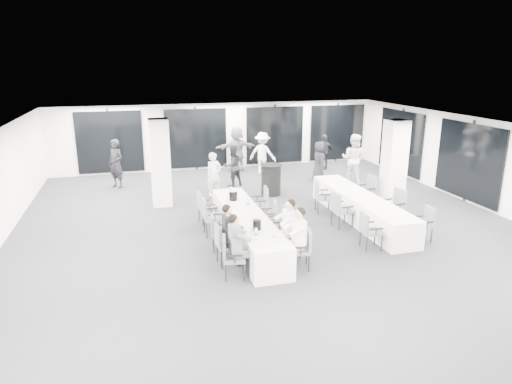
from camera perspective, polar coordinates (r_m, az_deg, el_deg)
room at (r=13.51m, az=4.53°, el=2.64°), size 14.04×16.04×2.84m
column_left at (r=14.81m, az=-11.86°, el=3.58°), size 0.60×0.60×2.80m
column_right at (r=14.84m, az=16.84°, el=3.26°), size 0.60×0.60×2.80m
banquet_table_main at (r=11.80m, az=-1.19°, el=-4.47°), size 0.90×5.00×0.75m
banquet_table_side at (r=13.70m, az=12.89°, el=-1.93°), size 0.90×5.00×0.75m
cocktail_table at (r=15.87m, az=1.89°, el=1.57°), size 0.78×0.78×1.08m
chair_main_left_near at (r=9.84m, az=-3.20°, el=-7.81°), size 0.55×0.58×0.93m
chair_main_left_second at (r=10.45m, az=-4.02°, el=-6.24°), size 0.52×0.57×0.97m
chair_main_left_mid at (r=11.25m, az=-4.83°, el=-4.84°), size 0.50×0.54×0.89m
chair_main_left_fourth at (r=12.21m, az=-5.81°, el=-2.82°), size 0.51×0.58×1.01m
chair_main_left_far at (r=13.16m, az=-6.48°, el=-1.69°), size 0.52×0.56×0.91m
chair_main_right_near at (r=10.30m, az=5.90°, el=-6.80°), size 0.55×0.58×0.92m
chair_main_right_second at (r=10.90m, az=4.59°, el=-5.59°), size 0.53×0.55×0.87m
chair_main_right_mid at (r=11.72m, az=3.09°, el=-3.76°), size 0.54×0.58×0.95m
chair_main_right_fourth at (r=12.50m, az=1.83°, el=-2.72°), size 0.49×0.53×0.86m
chair_main_right_far at (r=13.36m, az=0.67°, el=-1.16°), size 0.54×0.59×0.98m
chair_side_left_near at (r=11.60m, az=13.90°, el=-4.47°), size 0.51×0.56×0.94m
chair_side_left_mid at (r=12.95m, az=10.44°, el=-1.92°), size 0.55×0.60×1.00m
chair_side_left_far at (r=14.11m, az=8.14°, el=-0.34°), size 0.59×0.63×0.99m
chair_side_right_near at (r=12.56m, az=20.33°, el=-3.51°), size 0.49×0.54×0.91m
chair_side_right_mid at (r=13.63m, az=17.07°, el=-1.46°), size 0.59×0.63×1.01m
chair_side_right_far at (r=14.97m, az=13.80°, el=0.35°), size 0.56×0.61×1.01m
seated_guest_a at (r=9.75m, az=-2.27°, el=-6.24°), size 0.50×0.38×1.44m
seated_guest_b at (r=10.39m, az=-3.15°, el=-4.81°), size 0.50×0.38×1.44m
seated_guest_c at (r=10.15m, az=5.06°, el=-5.36°), size 0.50×0.38×1.44m
seated_guest_d at (r=10.73m, az=3.86°, el=-4.14°), size 0.50×0.38×1.44m
standing_guest_a at (r=15.78m, az=-5.28°, el=2.58°), size 0.74×0.65×1.71m
standing_guest_b at (r=16.95m, az=-2.96°, el=3.61°), size 0.96×0.76×1.73m
standing_guest_c at (r=18.77m, az=0.82°, el=5.20°), size 1.40×1.26×1.95m
standing_guest_d at (r=19.79m, az=8.55°, el=5.23°), size 1.13×0.84×1.71m
standing_guest_e at (r=18.00m, az=7.88°, el=4.19°), size 0.55×0.85×1.71m
standing_guest_f at (r=19.23m, az=-2.42°, el=5.74°), size 2.05×0.97×2.15m
standing_guest_g at (r=17.45m, az=-17.13°, el=3.78°), size 0.94×0.95×2.03m
standing_guest_h at (r=17.65m, az=12.11°, el=4.46°), size 1.17×1.18×2.14m
ice_bucket_near at (r=10.57m, az=0.12°, el=-4.14°), size 0.20×0.20×0.22m
ice_bucket_far at (r=12.78m, az=-2.87°, el=-0.44°), size 0.24×0.24×0.27m
water_bottle_a at (r=10.08m, az=0.02°, el=-5.17°), size 0.07×0.07×0.22m
water_bottle_b at (r=12.14m, az=-1.06°, el=-1.39°), size 0.08×0.08×0.24m
water_bottle_c at (r=13.27m, az=-3.15°, el=0.11°), size 0.08×0.08×0.24m
plate_a at (r=10.46m, az=-0.29°, el=-4.95°), size 0.20×0.20×0.03m
plate_b at (r=10.15m, az=2.32°, el=-5.62°), size 0.22×0.22×0.03m
plate_c at (r=11.27m, az=-0.16°, el=-3.38°), size 0.19×0.19×0.03m
wine_glass at (r=9.82m, az=3.04°, el=-5.51°), size 0.08×0.08×0.20m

